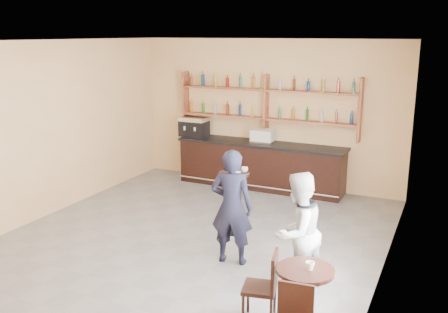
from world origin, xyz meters
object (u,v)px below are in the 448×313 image
at_px(pastry_case, 263,136).
at_px(cafe_table, 304,302).
at_px(espresso_machine, 194,127).
at_px(pedestal_table, 234,203).
at_px(bar_counter, 261,165).
at_px(patron_second, 297,232).
at_px(chair_west, 259,287).
at_px(man_main, 232,207).

xyz_separation_m(pastry_case, cafe_table, (2.40, -4.98, -0.75)).
bearing_deg(espresso_machine, pedestal_table, -48.08).
distance_m(bar_counter, patron_second, 4.51).
distance_m(pedestal_table, cafe_table, 3.08).
relative_size(bar_counter, espresso_machine, 6.02).
distance_m(bar_counter, cafe_table, 5.55).
height_order(espresso_machine, cafe_table, espresso_machine).
bearing_deg(pastry_case, pedestal_table, -71.71).
xyz_separation_m(pedestal_table, chair_west, (1.37, -2.35, -0.09)).
xyz_separation_m(pastry_case, man_main, (0.90, -3.63, -0.29)).
height_order(espresso_machine, pedestal_table, espresso_machine).
bearing_deg(pedestal_table, cafe_table, -51.36).
relative_size(pedestal_table, cafe_table, 1.30).
bearing_deg(chair_west, pastry_case, -171.35).
xyz_separation_m(espresso_machine, man_main, (2.59, -3.63, -0.37)).
distance_m(chair_west, patron_second, 1.01).
xyz_separation_m(espresso_machine, pastry_case, (1.69, 0.00, -0.08)).
bearing_deg(bar_counter, pastry_case, 0.00).
bearing_deg(patron_second, bar_counter, -129.78).
height_order(man_main, patron_second, man_main).
bearing_deg(cafe_table, pastry_case, 115.69).
height_order(pastry_case, man_main, man_main).
height_order(cafe_table, chair_west, chair_west).
xyz_separation_m(espresso_machine, pedestal_table, (2.16, -2.58, -0.70)).
height_order(bar_counter, man_main, man_main).
height_order(bar_counter, chair_west, bar_counter).
relative_size(bar_counter, man_main, 2.16).
relative_size(pastry_case, man_main, 0.28).
height_order(bar_counter, pastry_case, pastry_case).
xyz_separation_m(bar_counter, espresso_machine, (-1.64, 0.00, 0.72)).
relative_size(cafe_table, chair_west, 0.92).
bearing_deg(man_main, chair_west, 117.29).
relative_size(pedestal_table, patron_second, 0.66).
bearing_deg(pedestal_table, chair_west, -59.78).
relative_size(pastry_case, patron_second, 0.30).
distance_m(pastry_case, chair_west, 5.32).
bearing_deg(man_main, pedestal_table, -76.61).
bearing_deg(cafe_table, bar_counter, 116.10).
bearing_deg(pastry_case, bar_counter, -172.18).
bearing_deg(bar_counter, cafe_table, -63.90).
relative_size(cafe_table, patron_second, 0.51).
xyz_separation_m(cafe_table, patron_second, (-0.39, 0.98, 0.40)).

